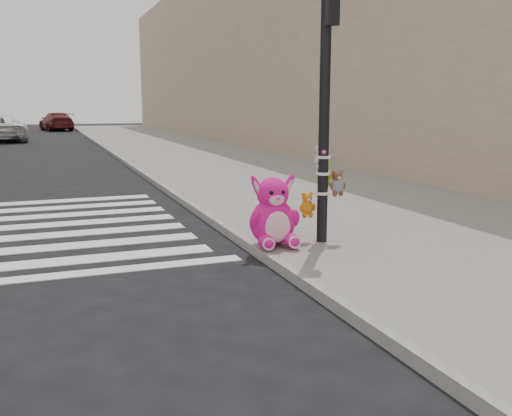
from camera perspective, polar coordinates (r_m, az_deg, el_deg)
name	(u,v)px	position (r m, az deg, el deg)	size (l,w,h in m)	color
ground	(185,310)	(6.40, -7.14, -10.08)	(120.00, 120.00, 0.00)	black
sidewalk_near	(268,176)	(17.21, 1.19, 3.22)	(7.00, 80.00, 0.14)	slate
curb_edge	(154,181)	(16.25, -10.18, 2.63)	(0.12, 80.00, 0.15)	gray
bld_near	(297,45)	(28.57, 4.11, 15.98)	(5.00, 60.00, 10.00)	#BBA78F
signal_pole	(324,136)	(8.65, 6.81, 7.20)	(0.69, 0.50, 4.00)	black
pink_bunny	(273,216)	(8.45, 1.74, -0.83)	(0.77, 0.83, 1.09)	#F1148D
red_teddy	(259,231)	(9.05, 0.33, -2.35)	(0.12, 0.09, 0.18)	#B5121E
car_white_near	(1,128)	(37.13, -24.19, 7.28)	(2.55, 5.54, 1.54)	silver
car_maroon_near	(56,122)	(50.27, -19.34, 8.16)	(2.06, 5.07, 1.47)	maroon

